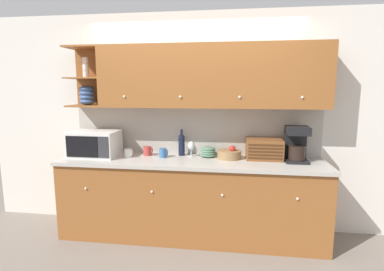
{
  "coord_description": "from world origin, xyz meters",
  "views": [
    {
      "loc": [
        0.47,
        -3.59,
        1.72
      ],
      "look_at": [
        0.0,
        -0.22,
        1.18
      ],
      "focal_mm": 28.0,
      "sensor_mm": 36.0,
      "label": 1
    }
  ],
  "objects_px": {
    "microwave": "(95,144)",
    "mug": "(163,153)",
    "wine_glass": "(191,146)",
    "coffee_maker": "(296,144)",
    "wine_bottle": "(182,144)",
    "fruit_basket": "(229,154)",
    "mug_patterned_third": "(148,151)",
    "mug_blue_second": "(128,153)",
    "bread_box": "(264,149)",
    "bowl_stack_on_counter": "(208,152)"
  },
  "relations": [
    {
      "from": "microwave",
      "to": "wine_glass",
      "type": "height_order",
      "value": "microwave"
    },
    {
      "from": "wine_bottle",
      "to": "wine_glass",
      "type": "height_order",
      "value": "wine_bottle"
    },
    {
      "from": "mug_patterned_third",
      "to": "bread_box",
      "type": "relative_size",
      "value": 0.27
    },
    {
      "from": "fruit_basket",
      "to": "bowl_stack_on_counter",
      "type": "bearing_deg",
      "value": 165.85
    },
    {
      "from": "mug",
      "to": "wine_bottle",
      "type": "xyz_separation_m",
      "value": [
        0.2,
        0.14,
        0.09
      ]
    },
    {
      "from": "microwave",
      "to": "wine_bottle",
      "type": "xyz_separation_m",
      "value": [
        1.01,
        0.18,
        -0.01
      ]
    },
    {
      "from": "coffee_maker",
      "to": "bread_box",
      "type": "bearing_deg",
      "value": 167.65
    },
    {
      "from": "wine_bottle",
      "to": "coffee_maker",
      "type": "xyz_separation_m",
      "value": [
        1.3,
        -0.13,
        0.06
      ]
    },
    {
      "from": "microwave",
      "to": "bread_box",
      "type": "distance_m",
      "value": 1.98
    },
    {
      "from": "microwave",
      "to": "mug_blue_second",
      "type": "xyz_separation_m",
      "value": [
        0.41,
        0.0,
        -0.1
      ]
    },
    {
      "from": "mug_blue_second",
      "to": "bread_box",
      "type": "bearing_deg",
      "value": 4.71
    },
    {
      "from": "microwave",
      "to": "coffee_maker",
      "type": "relative_size",
      "value": 1.38
    },
    {
      "from": "microwave",
      "to": "fruit_basket",
      "type": "height_order",
      "value": "microwave"
    },
    {
      "from": "microwave",
      "to": "mug",
      "type": "bearing_deg",
      "value": 3.27
    },
    {
      "from": "coffee_maker",
      "to": "wine_bottle",
      "type": "bearing_deg",
      "value": 174.37
    },
    {
      "from": "mug",
      "to": "microwave",
      "type": "bearing_deg",
      "value": -176.73
    },
    {
      "from": "microwave",
      "to": "mug_patterned_third",
      "type": "xyz_separation_m",
      "value": [
        0.61,
        0.13,
        -0.1
      ]
    },
    {
      "from": "wine_bottle",
      "to": "bread_box",
      "type": "relative_size",
      "value": 0.78
    },
    {
      "from": "microwave",
      "to": "bread_box",
      "type": "bearing_deg",
      "value": 3.75
    },
    {
      "from": "mug",
      "to": "wine_bottle",
      "type": "distance_m",
      "value": 0.25
    },
    {
      "from": "mug_blue_second",
      "to": "bread_box",
      "type": "height_order",
      "value": "bread_box"
    },
    {
      "from": "wine_bottle",
      "to": "bowl_stack_on_counter",
      "type": "xyz_separation_m",
      "value": [
        0.32,
        -0.03,
        -0.09
      ]
    },
    {
      "from": "mug_patterned_third",
      "to": "fruit_basket",
      "type": "distance_m",
      "value": 0.98
    },
    {
      "from": "fruit_basket",
      "to": "wine_glass",
      "type": "bearing_deg",
      "value": 174.54
    },
    {
      "from": "mug",
      "to": "bread_box",
      "type": "relative_size",
      "value": 0.27
    },
    {
      "from": "wine_bottle",
      "to": "bowl_stack_on_counter",
      "type": "relative_size",
      "value": 1.62
    },
    {
      "from": "mug_patterned_third",
      "to": "coffee_maker",
      "type": "relative_size",
      "value": 0.28
    },
    {
      "from": "mug_blue_second",
      "to": "coffee_maker",
      "type": "bearing_deg",
      "value": 1.66
    },
    {
      "from": "mug",
      "to": "wine_glass",
      "type": "xyz_separation_m",
      "value": [
        0.32,
        0.09,
        0.07
      ]
    },
    {
      "from": "wine_bottle",
      "to": "bread_box",
      "type": "distance_m",
      "value": 0.96
    },
    {
      "from": "wine_glass",
      "to": "mug_patterned_third",
      "type": "bearing_deg",
      "value": -178.97
    },
    {
      "from": "mug_blue_second",
      "to": "fruit_basket",
      "type": "relative_size",
      "value": 0.36
    },
    {
      "from": "mug_blue_second",
      "to": "bowl_stack_on_counter",
      "type": "height_order",
      "value": "bowl_stack_on_counter"
    },
    {
      "from": "bread_box",
      "to": "coffee_maker",
      "type": "xyz_separation_m",
      "value": [
        0.34,
        -0.07,
        0.08
      ]
    },
    {
      "from": "microwave",
      "to": "mug",
      "type": "xyz_separation_m",
      "value": [
        0.82,
        0.05,
        -0.1
      ]
    },
    {
      "from": "wine_bottle",
      "to": "wine_glass",
      "type": "xyz_separation_m",
      "value": [
        0.12,
        -0.05,
        -0.02
      ]
    },
    {
      "from": "wine_glass",
      "to": "coffee_maker",
      "type": "bearing_deg",
      "value": -3.97
    },
    {
      "from": "coffee_maker",
      "to": "mug_blue_second",
      "type": "bearing_deg",
      "value": -178.34
    },
    {
      "from": "wine_glass",
      "to": "fruit_basket",
      "type": "bearing_deg",
      "value": -5.46
    },
    {
      "from": "wine_bottle",
      "to": "coffee_maker",
      "type": "height_order",
      "value": "coffee_maker"
    },
    {
      "from": "wine_bottle",
      "to": "fruit_basket",
      "type": "distance_m",
      "value": 0.59
    },
    {
      "from": "mug",
      "to": "fruit_basket",
      "type": "relative_size",
      "value": 0.4
    },
    {
      "from": "mug_blue_second",
      "to": "wine_glass",
      "type": "xyz_separation_m",
      "value": [
        0.72,
        0.14,
        0.07
      ]
    },
    {
      "from": "microwave",
      "to": "coffee_maker",
      "type": "distance_m",
      "value": 2.31
    },
    {
      "from": "bread_box",
      "to": "microwave",
      "type": "bearing_deg",
      "value": -176.25
    },
    {
      "from": "mug_blue_second",
      "to": "coffee_maker",
      "type": "height_order",
      "value": "coffee_maker"
    },
    {
      "from": "fruit_basket",
      "to": "mug_blue_second",
      "type": "bearing_deg",
      "value": -175.43
    },
    {
      "from": "bowl_stack_on_counter",
      "to": "microwave",
      "type": "bearing_deg",
      "value": -173.29
    },
    {
      "from": "mug",
      "to": "bread_box",
      "type": "height_order",
      "value": "bread_box"
    },
    {
      "from": "mug_patterned_third",
      "to": "bread_box",
      "type": "height_order",
      "value": "bread_box"
    }
  ]
}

